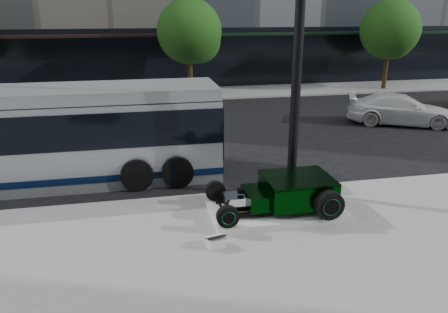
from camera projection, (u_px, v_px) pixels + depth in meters
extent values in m
plane|color=black|center=(213.00, 172.00, 14.52)|extent=(120.00, 120.00, 0.00)
cube|color=gray|center=(173.00, 94.00, 27.49)|extent=(70.00, 4.00, 0.12)
cube|color=black|center=(7.00, 63.00, 26.99)|extent=(22.00, 0.50, 4.00)
cube|color=black|center=(350.00, 55.00, 31.42)|extent=(24.00, 0.50, 4.00)
cube|color=black|center=(0.00, 37.00, 25.92)|extent=(22.00, 1.60, 0.15)
cube|color=black|center=(356.00, 33.00, 30.36)|extent=(24.00, 1.60, 0.15)
cylinder|color=black|center=(190.00, 74.00, 26.33)|extent=(0.28, 0.28, 2.60)
sphere|color=#18320D|center=(189.00, 31.00, 25.53)|extent=(3.80, 3.80, 3.80)
sphere|color=#18320D|center=(199.00, 41.00, 26.11)|extent=(2.60, 2.60, 2.60)
cylinder|color=black|center=(386.00, 69.00, 28.83)|extent=(0.28, 0.28, 2.60)
sphere|color=#18320D|center=(390.00, 29.00, 28.04)|extent=(3.80, 3.80, 3.80)
sphere|color=#18320D|center=(395.00, 39.00, 28.62)|extent=(2.60, 2.60, 2.60)
cube|color=silver|center=(276.00, 210.00, 11.28)|extent=(3.40, 1.80, 0.15)
cube|color=black|center=(282.00, 212.00, 10.81)|extent=(3.00, 0.08, 0.10)
cube|color=black|center=(271.00, 197.00, 11.64)|extent=(3.00, 0.08, 0.10)
cube|color=black|center=(297.00, 190.00, 11.22)|extent=(1.70, 1.45, 0.62)
cube|color=black|center=(298.00, 178.00, 11.11)|extent=(1.70, 1.45, 0.06)
cube|color=black|center=(256.00, 198.00, 11.05)|extent=(0.55, 1.05, 0.38)
cube|color=silver|center=(235.00, 201.00, 10.96)|extent=(0.55, 0.55, 0.34)
cylinder|color=black|center=(241.00, 191.00, 10.90)|extent=(0.18, 0.18, 0.10)
cylinder|color=black|center=(221.00, 207.00, 10.93)|extent=(0.06, 1.55, 0.06)
cylinder|color=black|center=(329.00, 205.00, 10.56)|extent=(0.72, 0.24, 0.72)
cylinder|color=black|center=(331.00, 207.00, 10.44)|extent=(0.37, 0.02, 0.37)
torus|color=#0A3C18|center=(332.00, 207.00, 10.43)|extent=(0.44, 0.02, 0.44)
cylinder|color=black|center=(303.00, 180.00, 12.13)|extent=(0.72, 0.24, 0.72)
cylinder|color=black|center=(301.00, 178.00, 12.25)|extent=(0.37, 0.02, 0.37)
torus|color=#0A3C18|center=(301.00, 178.00, 12.26)|extent=(0.44, 0.02, 0.44)
cylinder|color=black|center=(228.00, 217.00, 10.17)|extent=(0.54, 0.16, 0.54)
cylinder|color=black|center=(228.00, 218.00, 10.09)|extent=(0.28, 0.02, 0.28)
torus|color=#0A3C18|center=(229.00, 218.00, 10.08)|extent=(0.34, 0.02, 0.34)
cylinder|color=black|center=(215.00, 191.00, 11.62)|extent=(0.54, 0.16, 0.54)
cylinder|color=black|center=(215.00, 190.00, 11.70)|extent=(0.28, 0.02, 0.28)
torus|color=#0A3C18|center=(215.00, 189.00, 11.71)|extent=(0.34, 0.02, 0.34)
cube|color=silver|center=(216.00, 242.00, 9.67)|extent=(0.46, 0.38, 0.22)
cube|color=black|center=(216.00, 237.00, 9.63)|extent=(0.45, 0.36, 0.15)
cylinder|color=black|center=(299.00, 38.00, 11.24)|extent=(0.26, 0.26, 8.63)
cylinder|color=black|center=(291.00, 188.00, 12.58)|extent=(0.47, 0.47, 0.22)
cube|color=#A3A8AC|center=(20.00, 144.00, 13.19)|extent=(12.00, 2.55, 2.55)
cube|color=#061639|center=(24.00, 170.00, 13.46)|extent=(12.05, 2.60, 0.20)
cube|color=black|center=(17.00, 125.00, 13.01)|extent=(12.05, 2.60, 1.05)
cube|color=#A3A8AC|center=(13.00, 95.00, 12.72)|extent=(12.00, 2.40, 0.35)
cube|color=black|center=(216.00, 125.00, 14.26)|extent=(0.06, 2.30, 1.70)
cylinder|color=black|center=(137.00, 175.00, 12.89)|extent=(0.96, 0.28, 0.96)
cylinder|color=black|center=(136.00, 149.00, 15.30)|extent=(0.96, 0.28, 0.96)
cylinder|color=black|center=(178.00, 172.00, 13.12)|extent=(0.96, 0.28, 0.96)
cylinder|color=black|center=(170.00, 147.00, 15.54)|extent=(0.96, 0.28, 0.96)
imported|color=white|center=(401.00, 109.00, 20.37)|extent=(5.17, 3.77, 1.39)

